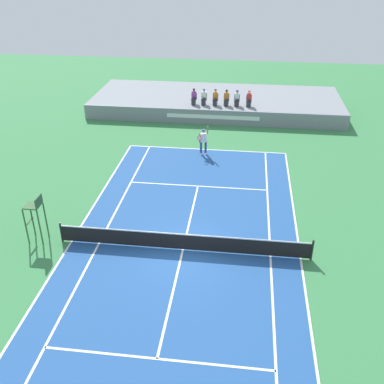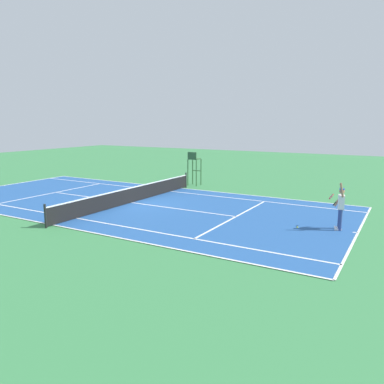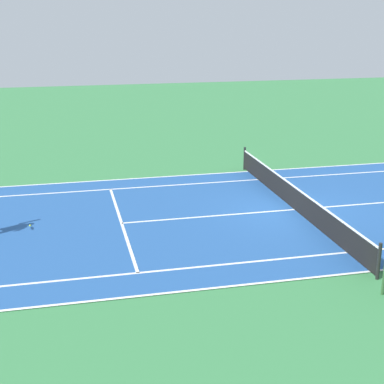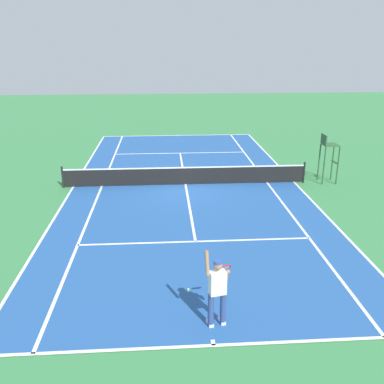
{
  "view_description": "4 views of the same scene",
  "coord_description": "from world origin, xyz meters",
  "px_view_note": "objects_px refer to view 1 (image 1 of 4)",
  "views": [
    {
      "loc": [
        2.53,
        -16.85,
        12.66
      ],
      "look_at": [
        -0.05,
        3.89,
        1.0
      ],
      "focal_mm": 41.51,
      "sensor_mm": 36.0,
      "label": 1
    },
    {
      "loc": [
        16.54,
        13.48,
        4.56
      ],
      "look_at": [
        -0.05,
        3.89,
        1.0
      ],
      "focal_mm": 35.38,
      "sensor_mm": 36.0,
      "label": 2
    },
    {
      "loc": [
        -18.93,
        8.25,
        7.07
      ],
      "look_at": [
        -0.05,
        3.89,
        1.0
      ],
      "focal_mm": 54.08,
      "sensor_mm": 36.0,
      "label": 3
    },
    {
      "loc": [
        1.06,
        19.97,
        6.66
      ],
      "look_at": [
        -0.05,
        3.89,
        1.0
      ],
      "focal_mm": 39.83,
      "sensor_mm": 36.0,
      "label": 4
    }
  ],
  "objects_px": {
    "spectator_seated_2": "(215,98)",
    "tennis_ball": "(210,164)",
    "spectator_seated_1": "(204,97)",
    "spectator_seated_5": "(249,99)",
    "spectator_seated_3": "(226,98)",
    "umpire_chair": "(35,213)",
    "tennis_player": "(203,141)",
    "spectator_seated_4": "(237,98)",
    "spectator_seated_0": "(194,97)"
  },
  "relations": [
    {
      "from": "spectator_seated_1",
      "to": "tennis_ball",
      "type": "distance_m",
      "value": 9.05
    },
    {
      "from": "umpire_chair",
      "to": "spectator_seated_3",
      "type": "bearing_deg",
      "value": 66.23
    },
    {
      "from": "spectator_seated_2",
      "to": "umpire_chair",
      "type": "distance_m",
      "value": 19.62
    },
    {
      "from": "spectator_seated_2",
      "to": "tennis_ball",
      "type": "relative_size",
      "value": 18.6
    },
    {
      "from": "spectator_seated_3",
      "to": "spectator_seated_5",
      "type": "relative_size",
      "value": 1.0
    },
    {
      "from": "tennis_ball",
      "to": "tennis_player",
      "type": "bearing_deg",
      "value": 110.95
    },
    {
      "from": "tennis_player",
      "to": "tennis_ball",
      "type": "distance_m",
      "value": 1.97
    },
    {
      "from": "spectator_seated_1",
      "to": "spectator_seated_4",
      "type": "height_order",
      "value": "same"
    },
    {
      "from": "umpire_chair",
      "to": "tennis_ball",
      "type": "bearing_deg",
      "value": 51.62
    },
    {
      "from": "spectator_seated_1",
      "to": "spectator_seated_0",
      "type": "bearing_deg",
      "value": 180.0
    },
    {
      "from": "spectator_seated_0",
      "to": "spectator_seated_4",
      "type": "xyz_separation_m",
      "value": [
        3.51,
        0.0,
        0.0
      ]
    },
    {
      "from": "spectator_seated_5",
      "to": "spectator_seated_3",
      "type": "bearing_deg",
      "value": 180.0
    },
    {
      "from": "spectator_seated_1",
      "to": "spectator_seated_5",
      "type": "bearing_deg",
      "value": 0.0
    },
    {
      "from": "spectator_seated_0",
      "to": "tennis_ball",
      "type": "bearing_deg",
      "value": -76.31
    },
    {
      "from": "tennis_player",
      "to": "umpire_chair",
      "type": "xyz_separation_m",
      "value": [
        -6.91,
        -11.11,
        0.56
      ]
    },
    {
      "from": "spectator_seated_1",
      "to": "spectator_seated_3",
      "type": "bearing_deg",
      "value": 0.0
    },
    {
      "from": "umpire_chair",
      "to": "tennis_player",
      "type": "bearing_deg",
      "value": 58.13
    },
    {
      "from": "spectator_seated_0",
      "to": "spectator_seated_5",
      "type": "xyz_separation_m",
      "value": [
        4.47,
        0.0,
        0.0
      ]
    },
    {
      "from": "spectator_seated_1",
      "to": "tennis_player",
      "type": "relative_size",
      "value": 0.61
    },
    {
      "from": "spectator_seated_1",
      "to": "spectator_seated_4",
      "type": "xyz_separation_m",
      "value": [
        2.69,
        0.0,
        0.0
      ]
    },
    {
      "from": "spectator_seated_3",
      "to": "spectator_seated_5",
      "type": "xyz_separation_m",
      "value": [
        1.81,
        0.0,
        0.0
      ]
    },
    {
      "from": "spectator_seated_0",
      "to": "spectator_seated_4",
      "type": "distance_m",
      "value": 3.51
    },
    {
      "from": "spectator_seated_2",
      "to": "tennis_player",
      "type": "height_order",
      "value": "spectator_seated_2"
    },
    {
      "from": "spectator_seated_1",
      "to": "tennis_ball",
      "type": "bearing_deg",
      "value": -81.47
    },
    {
      "from": "spectator_seated_0",
      "to": "spectator_seated_3",
      "type": "relative_size",
      "value": 1.0
    },
    {
      "from": "spectator_seated_3",
      "to": "spectator_seated_5",
      "type": "distance_m",
      "value": 1.81
    },
    {
      "from": "spectator_seated_1",
      "to": "tennis_ball",
      "type": "relative_size",
      "value": 18.6
    },
    {
      "from": "spectator_seated_4",
      "to": "spectator_seated_5",
      "type": "relative_size",
      "value": 1.0
    },
    {
      "from": "spectator_seated_3",
      "to": "tennis_player",
      "type": "distance_m",
      "value": 7.3
    },
    {
      "from": "spectator_seated_4",
      "to": "tennis_player",
      "type": "height_order",
      "value": "spectator_seated_4"
    },
    {
      "from": "spectator_seated_0",
      "to": "spectator_seated_3",
      "type": "height_order",
      "value": "same"
    },
    {
      "from": "spectator_seated_4",
      "to": "spectator_seated_5",
      "type": "distance_m",
      "value": 0.96
    },
    {
      "from": "spectator_seated_1",
      "to": "spectator_seated_2",
      "type": "relative_size",
      "value": 1.0
    },
    {
      "from": "spectator_seated_2",
      "to": "spectator_seated_3",
      "type": "relative_size",
      "value": 1.0
    },
    {
      "from": "tennis_player",
      "to": "spectator_seated_3",
      "type": "bearing_deg",
      "value": 80.96
    },
    {
      "from": "spectator_seated_0",
      "to": "tennis_ball",
      "type": "height_order",
      "value": "spectator_seated_0"
    },
    {
      "from": "spectator_seated_5",
      "to": "umpire_chair",
      "type": "height_order",
      "value": "spectator_seated_5"
    },
    {
      "from": "spectator_seated_0",
      "to": "tennis_ball",
      "type": "xyz_separation_m",
      "value": [
        2.14,
        -8.77,
        -1.79
      ]
    },
    {
      "from": "spectator_seated_1",
      "to": "spectator_seated_5",
      "type": "relative_size",
      "value": 1.0
    },
    {
      "from": "spectator_seated_2",
      "to": "tennis_ball",
      "type": "height_order",
      "value": "spectator_seated_2"
    },
    {
      "from": "spectator_seated_3",
      "to": "tennis_ball",
      "type": "bearing_deg",
      "value": -93.41
    },
    {
      "from": "spectator_seated_4",
      "to": "tennis_player",
      "type": "distance_m",
      "value": 7.48
    },
    {
      "from": "tennis_player",
      "to": "spectator_seated_1",
      "type": "bearing_deg",
      "value": 95.58
    },
    {
      "from": "spectator_seated_0",
      "to": "spectator_seated_4",
      "type": "bearing_deg",
      "value": 0.0
    },
    {
      "from": "spectator_seated_4",
      "to": "tennis_ball",
      "type": "bearing_deg",
      "value": -98.89
    },
    {
      "from": "spectator_seated_5",
      "to": "spectator_seated_1",
      "type": "bearing_deg",
      "value": 180.0
    },
    {
      "from": "spectator_seated_2",
      "to": "umpire_chair",
      "type": "height_order",
      "value": "spectator_seated_2"
    },
    {
      "from": "spectator_seated_1",
      "to": "spectator_seated_3",
      "type": "distance_m",
      "value": 1.84
    },
    {
      "from": "spectator_seated_4",
      "to": "spectator_seated_5",
      "type": "height_order",
      "value": "same"
    },
    {
      "from": "tennis_ball",
      "to": "spectator_seated_4",
      "type": "bearing_deg",
      "value": 81.11
    }
  ]
}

